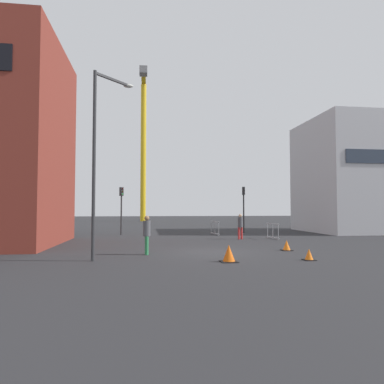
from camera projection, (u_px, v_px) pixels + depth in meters
name	position (u px, v px, depth m)	size (l,w,h in m)	color
ground	(213.00, 252.00, 17.12)	(160.00, 160.00, 0.00)	#28282B
office_block	(360.00, 176.00, 32.39)	(9.78, 8.88, 10.16)	#B7B7BC
construction_crane	(143.00, 128.00, 59.52)	(1.21, 16.19, 23.99)	gold
streetlamp_tall	(99.00, 148.00, 14.66)	(1.59, 1.54, 7.83)	#2D2D30
traffic_light_far	(121.00, 203.00, 28.41)	(0.35, 0.39, 3.84)	#2D2D30
traffic_light_corner	(244.00, 202.00, 30.98)	(0.31, 0.39, 4.02)	#232326
pedestrian_walking	(147.00, 232.00, 16.24)	(0.34, 0.34, 1.79)	#2D844C
pedestrian_waiting	(240.00, 225.00, 24.28)	(0.34, 0.34, 1.74)	red
safety_barrier_right_run	(215.00, 228.00, 28.34)	(0.31, 2.16, 1.08)	#9EA0A5
safety_barrier_mid_span	(273.00, 231.00, 24.53)	(0.18, 1.97, 1.08)	#9EA0A5
traffic_cone_orange	(287.00, 246.00, 17.79)	(0.51, 0.51, 0.52)	black
traffic_cone_on_verge	(229.00, 254.00, 14.01)	(0.67, 0.67, 0.68)	black
traffic_cone_by_barrier	(309.00, 255.00, 14.45)	(0.47, 0.47, 0.47)	black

